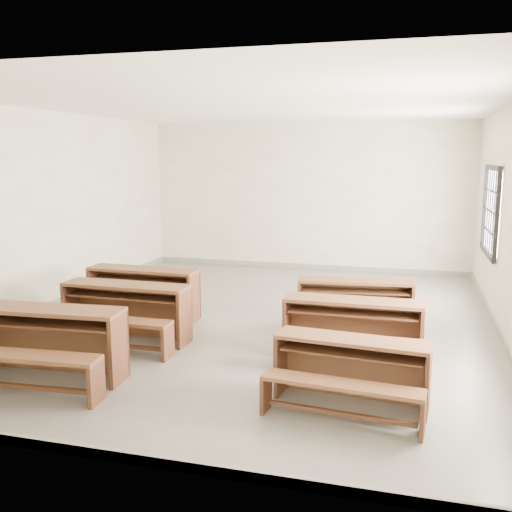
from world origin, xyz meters
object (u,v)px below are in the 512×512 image
(desk_set_3, at_px, (350,367))
(desk_set_0, at_px, (43,338))
(desk_set_1, at_px, (124,308))
(desk_set_4, at_px, (352,326))
(desk_set_2, at_px, (142,290))
(desk_set_5, at_px, (355,301))

(desk_set_3, bearing_deg, desk_set_0, -170.91)
(desk_set_1, bearing_deg, desk_set_4, 1.83)
(desk_set_0, bearing_deg, desk_set_3, -0.45)
(desk_set_0, relative_size, desk_set_4, 1.11)
(desk_set_1, height_order, desk_set_3, desk_set_1)
(desk_set_1, bearing_deg, desk_set_3, -20.69)
(desk_set_3, distance_m, desk_set_4, 1.30)
(desk_set_2, relative_size, desk_set_5, 1.02)
(desk_set_0, relative_size, desk_set_3, 1.17)
(desk_set_2, height_order, desk_set_3, desk_set_2)
(desk_set_3, bearing_deg, desk_set_2, 151.71)
(desk_set_0, bearing_deg, desk_set_1, 76.86)
(desk_set_2, bearing_deg, desk_set_5, 5.66)
(desk_set_1, xyz_separation_m, desk_set_3, (3.15, -1.23, -0.06))
(desk_set_4, relative_size, desk_set_5, 0.98)
(desk_set_1, distance_m, desk_set_2, 1.10)
(desk_set_3, bearing_deg, desk_set_5, 100.17)
(desk_set_4, distance_m, desk_set_5, 1.26)
(desk_set_4, bearing_deg, desk_set_1, -178.87)
(desk_set_2, bearing_deg, desk_set_3, -32.70)
(desk_set_3, xyz_separation_m, desk_set_4, (-0.12, 1.29, 0.04))
(desk_set_0, relative_size, desk_set_1, 1.06)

